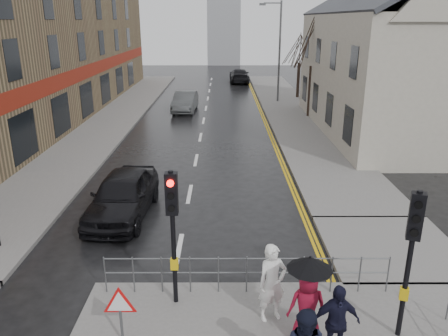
{
  "coord_description": "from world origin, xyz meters",
  "views": [
    {
      "loc": [
        1.36,
        -8.89,
        6.7
      ],
      "look_at": [
        1.39,
        4.72,
        2.06
      ],
      "focal_mm": 35.0,
      "sensor_mm": 36.0,
      "label": 1
    }
  ],
  "objects_px": {
    "pedestrian_with_umbrella": "(308,295)",
    "car_parked": "(123,195)",
    "car_mid": "(185,102)",
    "pedestrian_a": "(272,283)",
    "pedestrian_d": "(336,322)"
  },
  "relations": [
    {
      "from": "pedestrian_with_umbrella",
      "to": "car_parked",
      "type": "relative_size",
      "value": 0.42
    },
    {
      "from": "pedestrian_with_umbrella",
      "to": "car_mid",
      "type": "height_order",
      "value": "pedestrian_with_umbrella"
    },
    {
      "from": "pedestrian_a",
      "to": "car_mid",
      "type": "bearing_deg",
      "value": 78.93
    },
    {
      "from": "pedestrian_with_umbrella",
      "to": "car_parked",
      "type": "distance_m",
      "value": 8.48
    },
    {
      "from": "pedestrian_a",
      "to": "pedestrian_with_umbrella",
      "type": "relative_size",
      "value": 0.93
    },
    {
      "from": "pedestrian_d",
      "to": "car_parked",
      "type": "height_order",
      "value": "pedestrian_d"
    },
    {
      "from": "pedestrian_d",
      "to": "car_mid",
      "type": "bearing_deg",
      "value": 96.88
    },
    {
      "from": "pedestrian_with_umbrella",
      "to": "pedestrian_d",
      "type": "distance_m",
      "value": 0.76
    },
    {
      "from": "pedestrian_with_umbrella",
      "to": "car_mid",
      "type": "distance_m",
      "value": 25.87
    },
    {
      "from": "pedestrian_a",
      "to": "pedestrian_with_umbrella",
      "type": "bearing_deg",
      "value": -67.26
    },
    {
      "from": "pedestrian_a",
      "to": "car_mid",
      "type": "height_order",
      "value": "pedestrian_a"
    },
    {
      "from": "pedestrian_d",
      "to": "car_mid",
      "type": "distance_m",
      "value": 26.48
    },
    {
      "from": "car_parked",
      "to": "car_mid",
      "type": "relative_size",
      "value": 1.05
    },
    {
      "from": "pedestrian_d",
      "to": "car_mid",
      "type": "xyz_separation_m",
      "value": [
        -5.14,
        25.97,
        -0.24
      ]
    },
    {
      "from": "pedestrian_d",
      "to": "pedestrian_with_umbrella",
      "type": "bearing_deg",
      "value": 127.94
    }
  ]
}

